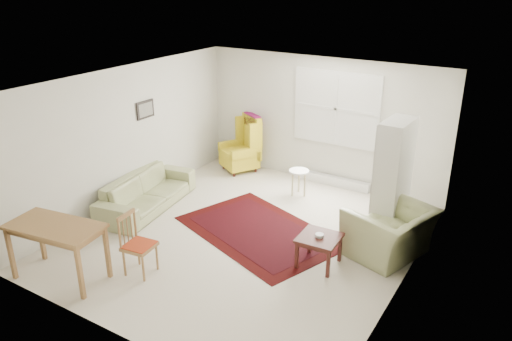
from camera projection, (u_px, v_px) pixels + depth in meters
The scene contains 10 objects.
room at pixel (254, 160), 7.72m from camera, with size 5.04×5.54×2.51m.
rug at pixel (259, 231), 8.19m from camera, with size 2.61×1.68×0.03m, color black, non-canonical shape.
sofa at pixel (146, 186), 8.88m from camera, with size 2.09×0.82×0.84m, color #9AA06A.
armchair at pixel (390, 227), 7.38m from camera, with size 1.17×1.02×0.91m, color #9AA06A.
wingback_chair at pixel (239, 144), 10.48m from camera, with size 0.69×0.73×1.20m, color gold, non-canonical shape.
coffee_table at pixel (319, 250), 7.20m from camera, with size 0.57×0.57×0.47m, color #441914, non-canonical shape.
stool at pixel (299, 182), 9.46m from camera, with size 0.38×0.38×0.51m, color white, non-canonical shape.
cabinet at pixel (393, 178), 7.85m from camera, with size 0.40×0.76×1.90m, color silver, non-canonical shape.
desk at pixel (59, 252), 6.82m from camera, with size 1.30×0.65×0.83m, color olive, non-canonical shape.
desk_chair at pixel (139, 245), 6.92m from camera, with size 0.40×0.40×0.90m, color olive, non-canonical shape.
Camera 1 is at (3.83, -5.93, 3.99)m, focal length 35.00 mm.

